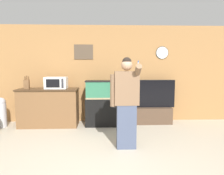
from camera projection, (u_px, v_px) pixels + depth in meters
name	position (u px, v px, depth m)	size (l,w,h in m)	color
ground_plane	(99.00, 172.00, 2.84)	(18.00, 18.00, 0.00)	#B2A893
wall_back_paneled	(101.00, 74.00, 5.45)	(10.00, 0.08, 2.60)	olive
counter_island	(49.00, 107.00, 5.02)	(1.48, 0.57, 0.95)	brown
microwave	(56.00, 83.00, 5.00)	(0.53, 0.34, 0.29)	white
knife_block	(27.00, 84.00, 4.89)	(0.13, 0.09, 0.33)	brown
aquarium_on_stand	(104.00, 103.00, 5.04)	(0.90, 0.37, 1.15)	black
tv_on_stand	(152.00, 110.00, 5.30)	(1.22, 0.40, 1.15)	#4C3828
person_standing	(126.00, 102.00, 3.62)	(0.52, 0.40, 1.67)	#424C66
trash_bin	(1.00, 112.00, 4.94)	(0.25, 0.25, 0.74)	#B7B7BC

